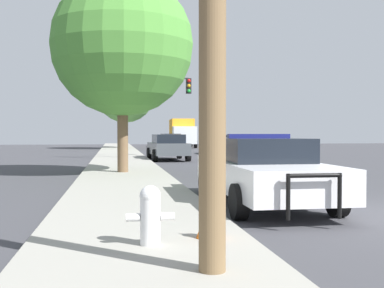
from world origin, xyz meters
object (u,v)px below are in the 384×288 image
at_px(car_background_distant, 170,141).
at_px(box_truck, 182,132).
at_px(car_background_oncoming, 224,144).
at_px(traffic_cone, 210,220).
at_px(traffic_light, 150,98).
at_px(police_car, 261,169).
at_px(fire_hydrant, 150,213).
at_px(tree_sidewalk_near, 122,45).
at_px(tree_sidewalk_far, 125,93).
at_px(car_background_midblock, 168,147).

bearing_deg(car_background_distant, box_truck, 63.71).
bearing_deg(car_background_oncoming, traffic_cone, 81.39).
bearing_deg(car_background_distant, traffic_light, -104.70).
bearing_deg(traffic_cone, car_background_oncoming, 76.61).
relative_size(police_car, traffic_light, 1.13).
relative_size(car_background_oncoming, box_truck, 0.67).
bearing_deg(fire_hydrant, tree_sidewalk_near, 90.72).
bearing_deg(tree_sidewalk_near, traffic_cone, -85.00).
relative_size(car_background_oncoming, tree_sidewalk_near, 0.66).
bearing_deg(box_truck, traffic_light, 79.83).
xyz_separation_m(fire_hydrant, traffic_light, (1.61, 22.02, 3.02)).
bearing_deg(tree_sidewalk_far, tree_sidewalk_near, -91.54).
relative_size(traffic_light, box_truck, 0.69).
bearing_deg(police_car, traffic_light, -86.44).
distance_m(fire_hydrant, car_background_distant, 39.17).
height_order(fire_hydrant, tree_sidewalk_near, tree_sidewalk_near).
distance_m(tree_sidewalk_near, tree_sidewalk_far, 27.15).
distance_m(police_car, tree_sidewalk_near, 8.93).
bearing_deg(tree_sidewalk_far, traffic_light, -86.46).
bearing_deg(car_background_midblock, traffic_light, 120.57).
height_order(police_car, box_truck, box_truck).
distance_m(fire_hydrant, car_background_midblock, 20.78).
xyz_separation_m(traffic_light, traffic_cone, (-0.78, -21.75, -3.18)).
relative_size(tree_sidewalk_far, traffic_cone, 15.97).
xyz_separation_m(fire_hydrant, box_truck, (6.49, 43.14, 1.04)).
distance_m(car_background_midblock, tree_sidewalk_far, 18.53).
distance_m(car_background_distant, box_truck, 4.67).
xyz_separation_m(traffic_light, car_background_midblock, (0.90, -1.40, -2.79)).
distance_m(car_background_distant, tree_sidewalk_near, 28.20).
bearing_deg(traffic_light, traffic_cone, -92.05).
bearing_deg(tree_sidewalk_far, car_background_midblock, -83.87).
bearing_deg(fire_hydrant, traffic_cone, 17.83).
bearing_deg(tree_sidewalk_far, traffic_cone, -89.64).
bearing_deg(car_background_oncoming, box_truck, -82.47).
height_order(car_background_oncoming, tree_sidewalk_far, tree_sidewalk_far).
distance_m(fire_hydrant, car_background_oncoming, 28.19).
bearing_deg(car_background_distant, tree_sidewalk_near, -104.23).
height_order(fire_hydrant, car_background_oncoming, car_background_oncoming).
relative_size(fire_hydrant, car_background_oncoming, 0.16).
bearing_deg(tree_sidewalk_far, car_background_distant, 4.87).
bearing_deg(traffic_cone, car_background_midblock, 85.27).
xyz_separation_m(fire_hydrant, car_background_distant, (4.75, 38.88, 0.23)).
distance_m(box_truck, tree_sidewalk_far, 8.29).
bearing_deg(box_truck, police_car, 87.29).
distance_m(traffic_light, car_background_midblock, 3.25).
height_order(traffic_light, car_background_distant, traffic_light).
bearing_deg(car_background_oncoming, tree_sidewalk_near, 69.77).
distance_m(traffic_light, tree_sidewalk_far, 16.61).
xyz_separation_m(police_car, car_background_midblock, (-0.16, 16.75, 0.00)).
xyz_separation_m(police_car, car_background_oncoming, (4.57, 23.36, -0.02)).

